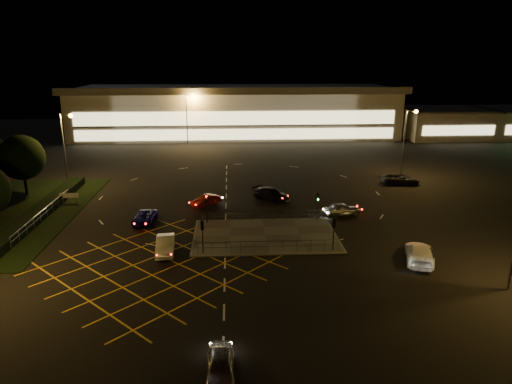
{
  "coord_description": "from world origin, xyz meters",
  "views": [
    {
      "loc": [
        -1.37,
        -44.57,
        17.42
      ],
      "look_at": [
        1.59,
        6.88,
        2.0
      ],
      "focal_mm": 32.0,
      "sensor_mm": 36.0,
      "label": 1
    }
  ],
  "objects": [
    {
      "name": "car_right_silver",
      "position": [
        11.28,
        3.88,
        0.69
      ],
      "size": [
        4.28,
        2.33,
        1.38
      ],
      "primitive_type": "imported",
      "rotation": [
        0.0,
        0.0,
        1.75
      ],
      "color": "#A0A2A7",
      "rests_on": "ground"
    },
    {
      "name": "streetlight_far_left",
      "position": [
        -9.56,
        48.0,
        6.56
      ],
      "size": [
        1.78,
        0.56,
        10.03
      ],
      "color": "slate",
      "rests_on": "ground"
    },
    {
      "name": "car_near_silver",
      "position": [
        -2.11,
        -22.7,
        0.68
      ],
      "size": [
        1.65,
        4.02,
        1.36
      ],
      "primitive_type": "imported",
      "rotation": [
        0.0,
        0.0,
        0.01
      ],
      "color": "#BABEC2",
      "rests_on": "ground"
    },
    {
      "name": "supermarket",
      "position": [
        0.0,
        61.95,
        5.31
      ],
      "size": [
        72.0,
        26.5,
        10.5
      ],
      "color": "beige",
      "rests_on": "ground"
    },
    {
      "name": "signal_se",
      "position": [
        8.0,
        -5.99,
        2.37
      ],
      "size": [
        0.28,
        0.3,
        3.15
      ],
      "rotation": [
        0.0,
        0.0,
        3.14
      ],
      "color": "black",
      "rests_on": "pedestrian_island"
    },
    {
      "name": "car_left_blue",
      "position": [
        -10.76,
        2.5,
        0.63
      ],
      "size": [
        2.32,
        4.63,
        1.26
      ],
      "primitive_type": "imported",
      "rotation": [
        0.0,
        0.0,
        6.23
      ],
      "color": "#110E54",
      "rests_on": "ground"
    },
    {
      "name": "pedestrian_island",
      "position": [
        2.0,
        -2.0,
        0.06
      ],
      "size": [
        14.0,
        9.0,
        0.12
      ],
      "primitive_type": "cube",
      "color": "#4C4944",
      "rests_on": "ground"
    },
    {
      "name": "hedge",
      "position": [
        -23.0,
        6.0,
        0.5
      ],
      "size": [
        2.0,
        26.0,
        1.0
      ],
      "primitive_type": "cube",
      "color": "black",
      "rests_on": "ground"
    },
    {
      "name": "car_approach_white",
      "position": [
        15.09,
        -8.65,
        0.79
      ],
      "size": [
        3.82,
        5.88,
        1.59
      ],
      "primitive_type": "imported",
      "rotation": [
        0.0,
        0.0,
        2.82
      ],
      "color": "silver",
      "rests_on": "ground"
    },
    {
      "name": "car_east_grey",
      "position": [
        22.62,
        16.35,
        0.72
      ],
      "size": [
        5.36,
        2.81,
        1.44
      ],
      "primitive_type": "imported",
      "rotation": [
        0.0,
        0.0,
        1.49
      ],
      "color": "black",
      "rests_on": "ground"
    },
    {
      "name": "car_circ_red",
      "position": [
        -4.38,
        8.28,
        0.62
      ],
      "size": [
        3.66,
        3.53,
        1.24
      ],
      "primitive_type": "imported",
      "rotation": [
        0.0,
        0.0,
        5.46
      ],
      "color": "maroon",
      "rests_on": "ground"
    },
    {
      "name": "streetlight_nw",
      "position": [
        -23.56,
        18.0,
        6.56
      ],
      "size": [
        1.78,
        0.56,
        10.03
      ],
      "color": "slate",
      "rests_on": "ground"
    },
    {
      "name": "ground",
      "position": [
        0.0,
        0.0,
        0.0
      ],
      "size": [
        180.0,
        180.0,
        0.0
      ],
      "primitive_type": "plane",
      "color": "black",
      "rests_on": "ground"
    },
    {
      "name": "tree_c",
      "position": [
        -28.0,
        14.0,
        4.95
      ],
      "size": [
        5.76,
        5.76,
        7.84
      ],
      "color": "black",
      "rests_on": "ground"
    },
    {
      "name": "streetlight_far_right",
      "position": [
        30.44,
        50.0,
        6.56
      ],
      "size": [
        1.78,
        0.56,
        10.03
      ],
      "color": "slate",
      "rests_on": "ground"
    },
    {
      "name": "car_far_dkgrey",
      "position": [
        3.71,
        10.18,
        0.72
      ],
      "size": [
        5.08,
        4.75,
        1.44
      ],
      "primitive_type": "imported",
      "rotation": [
        0.0,
        0.0,
        0.86
      ],
      "color": "black",
      "rests_on": "ground"
    },
    {
      "name": "streetlight_ne",
      "position": [
        24.44,
        20.0,
        6.56
      ],
      "size": [
        1.78,
        0.56,
        10.03
      ],
      "color": "slate",
      "rests_on": "ground"
    },
    {
      "name": "car_queue_white",
      "position": [
        -7.5,
        -5.43,
        0.74
      ],
      "size": [
        1.92,
        4.59,
        1.47
      ],
      "primitive_type": "imported",
      "rotation": [
        0.0,
        0.0,
        0.08
      ],
      "color": "silver",
      "rests_on": "ground"
    },
    {
      "name": "signal_ne",
      "position": [
        8.0,
        1.99,
        2.37
      ],
      "size": [
        0.28,
        0.3,
        3.15
      ],
      "color": "black",
      "rests_on": "pedestrian_island"
    },
    {
      "name": "signal_sw",
      "position": [
        -4.0,
        -5.99,
        2.37
      ],
      "size": [
        0.28,
        0.3,
        3.15
      ],
      "rotation": [
        0.0,
        0.0,
        3.14
      ],
      "color": "black",
      "rests_on": "pedestrian_island"
    },
    {
      "name": "retail_unit_a",
      "position": [
        46.0,
        53.97,
        3.21
      ],
      "size": [
        18.8,
        14.8,
        6.35
      ],
      "color": "beige",
      "rests_on": "ground"
    },
    {
      "name": "signal_nw",
      "position": [
        -4.0,
        1.99,
        2.37
      ],
      "size": [
        0.28,
        0.3,
        3.15
      ],
      "color": "black",
      "rests_on": "pedestrian_island"
    }
  ]
}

